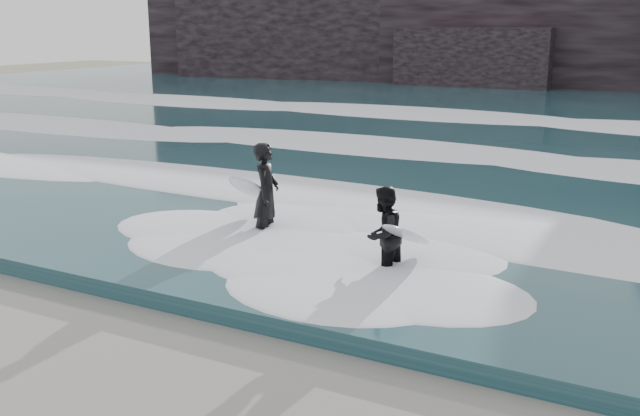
# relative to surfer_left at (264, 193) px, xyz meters

# --- Properties ---
(sea) EXTENTS (90.00, 52.00, 0.30)m
(sea) POSITION_rel_surfer_left_xyz_m (2.06, 22.28, -0.86)
(sea) COLOR #1E444D
(sea) RESTS_ON ground
(headland) EXTENTS (70.00, 9.00, 10.00)m
(headland) POSITION_rel_surfer_left_xyz_m (2.06, 39.28, 3.99)
(headland) COLOR black
(headland) RESTS_ON ground
(foam_near) EXTENTS (60.00, 3.20, 0.20)m
(foam_near) POSITION_rel_surfer_left_xyz_m (2.06, 2.28, -0.61)
(foam_near) COLOR white
(foam_near) RESTS_ON sea
(foam_mid) EXTENTS (60.00, 4.00, 0.24)m
(foam_mid) POSITION_rel_surfer_left_xyz_m (2.06, 9.28, -0.59)
(foam_mid) COLOR white
(foam_mid) RESTS_ON sea
(foam_far) EXTENTS (60.00, 4.80, 0.30)m
(foam_far) POSITION_rel_surfer_left_xyz_m (2.06, 18.28, -0.56)
(foam_far) COLOR white
(foam_far) RESTS_ON sea
(surfer_left) EXTENTS (1.28, 2.10, 2.00)m
(surfer_left) POSITION_rel_surfer_left_xyz_m (0.00, 0.00, 0.00)
(surfer_left) COLOR black
(surfer_left) RESTS_ON ground
(surfer_right) EXTENTS (1.07, 1.84, 1.65)m
(surfer_right) POSITION_rel_surfer_left_xyz_m (2.98, -0.99, -0.18)
(surfer_right) COLOR black
(surfer_right) RESTS_ON ground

